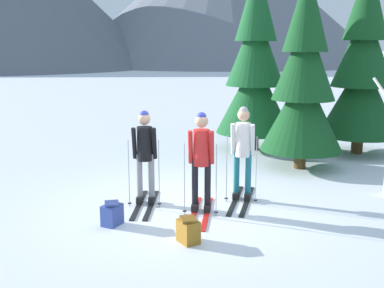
# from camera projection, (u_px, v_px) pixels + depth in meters

# --- Properties ---
(ground_plane) EXTENTS (400.00, 400.00, 0.00)m
(ground_plane) POSITION_uv_depth(u_px,v_px,m) (189.00, 206.00, 8.70)
(ground_plane) COLOR white
(skier_in_black) EXTENTS (0.72, 1.67, 1.72)m
(skier_in_black) POSITION_uv_depth(u_px,v_px,m) (145.00, 153.00, 8.65)
(skier_in_black) COLOR black
(skier_in_black) RESTS_ON ground
(skier_in_red) EXTENTS (0.83, 1.68, 1.75)m
(skier_in_red) POSITION_uv_depth(u_px,v_px,m) (201.00, 156.00, 8.23)
(skier_in_red) COLOR red
(skier_in_red) RESTS_ON ground
(skier_in_white) EXTENTS (1.03, 1.74, 1.76)m
(skier_in_white) POSITION_uv_depth(u_px,v_px,m) (243.00, 149.00, 8.87)
(skier_in_white) COLOR black
(skier_in_white) RESTS_ON ground
(pine_tree_near) EXTENTS (2.07, 2.07, 5.00)m
(pine_tree_near) POSITION_uv_depth(u_px,v_px,m) (255.00, 66.00, 12.98)
(pine_tree_near) COLOR #51381E
(pine_tree_near) RESTS_ON ground
(pine_tree_mid) EXTENTS (1.89, 1.89, 4.58)m
(pine_tree_mid) POSITION_uv_depth(u_px,v_px,m) (304.00, 79.00, 10.97)
(pine_tree_mid) COLOR #51381E
(pine_tree_mid) RESTS_ON ground
(pine_tree_far) EXTENTS (2.08, 2.08, 5.03)m
(pine_tree_far) POSITION_uv_depth(u_px,v_px,m) (363.00, 67.00, 12.51)
(pine_tree_far) COLOR #51381E
(pine_tree_far) RESTS_ON ground
(backpack_on_snow_front) EXTENTS (0.33, 0.38, 0.38)m
(backpack_on_snow_front) POSITION_uv_depth(u_px,v_px,m) (188.00, 230.00, 7.07)
(backpack_on_snow_front) COLOR #99661E
(backpack_on_snow_front) RESTS_ON ground
(backpack_on_snow_beside) EXTENTS (0.39, 0.40, 0.38)m
(backpack_on_snow_beside) POSITION_uv_depth(u_px,v_px,m) (112.00, 214.00, 7.76)
(backpack_on_snow_beside) COLOR #384C99
(backpack_on_snow_beside) RESTS_ON ground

